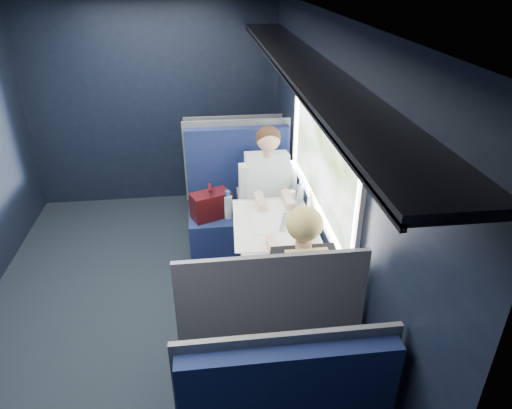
{
  "coord_description": "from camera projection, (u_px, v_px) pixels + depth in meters",
  "views": [
    {
      "loc": [
        0.53,
        -3.04,
        2.59
      ],
      "look_at": [
        0.9,
        0.0,
        0.95
      ],
      "focal_mm": 32.0,
      "sensor_mm": 36.0,
      "label": 1
    }
  ],
  "objects": [
    {
      "name": "ground",
      "position": [
        150.0,
        311.0,
        3.83
      ],
      "size": [
        2.8,
        4.2,
        0.01
      ],
      "primitive_type": "cube",
      "color": "black"
    },
    {
      "name": "room_shell",
      "position": [
        130.0,
        144.0,
        3.13
      ],
      "size": [
        3.0,
        4.4,
        2.4
      ],
      "color": "black",
      "rests_on": "ground"
    },
    {
      "name": "table",
      "position": [
        273.0,
        235.0,
        3.62
      ],
      "size": [
        0.62,
        1.0,
        0.74
      ],
      "color": "#54565E",
      "rests_on": "ground"
    },
    {
      "name": "seat_bay_near",
      "position": [
        239.0,
        211.0,
        4.47
      ],
      "size": [
        1.04,
        0.62,
        1.26
      ],
      "color": "#0E163E",
      "rests_on": "ground"
    },
    {
      "name": "seat_bay_far",
      "position": [
        265.0,
        341.0,
        2.96
      ],
      "size": [
        1.04,
        0.62,
        1.26
      ],
      "color": "#0E163E",
      "rests_on": "ground"
    },
    {
      "name": "seat_row_front",
      "position": [
        233.0,
        173.0,
        5.3
      ],
      "size": [
        1.04,
        0.51,
        1.16
      ],
      "color": "#0E163E",
      "rests_on": "ground"
    },
    {
      "name": "man",
      "position": [
        268.0,
        190.0,
        4.22
      ],
      "size": [
        0.53,
        0.56,
        1.32
      ],
      "color": "black",
      "rests_on": "ground"
    },
    {
      "name": "woman",
      "position": [
        299.0,
        283.0,
        2.98
      ],
      "size": [
        0.53,
        0.56,
        1.32
      ],
      "color": "black",
      "rests_on": "ground"
    },
    {
      "name": "papers",
      "position": [
        268.0,
        224.0,
        3.63
      ],
      "size": [
        0.6,
        0.83,
        0.01
      ],
      "primitive_type": "cube",
      "rotation": [
        0.0,
        0.0,
        -0.06
      ],
      "color": "white",
      "rests_on": "table"
    },
    {
      "name": "laptop",
      "position": [
        303.0,
        217.0,
        3.6
      ],
      "size": [
        0.32,
        0.36,
        0.23
      ],
      "color": "silver",
      "rests_on": "table"
    },
    {
      "name": "bottle_small",
      "position": [
        300.0,
        193.0,
        3.91
      ],
      "size": [
        0.06,
        0.06,
        0.2
      ],
      "color": "silver",
      "rests_on": "table"
    },
    {
      "name": "cup",
      "position": [
        292.0,
        196.0,
        3.97
      ],
      "size": [
        0.07,
        0.07,
        0.09
      ],
      "primitive_type": "cylinder",
      "color": "white",
      "rests_on": "table"
    }
  ]
}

